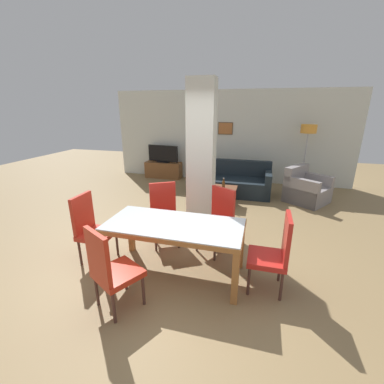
% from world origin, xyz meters
% --- Properties ---
extents(ground_plane, '(18.00, 18.00, 0.00)m').
position_xyz_m(ground_plane, '(0.00, 0.00, 0.00)').
color(ground_plane, olive).
extents(back_wall, '(7.20, 0.09, 2.70)m').
position_xyz_m(back_wall, '(-0.00, 5.01, 1.35)').
color(back_wall, silver).
rests_on(back_wall, ground_plane).
extents(divider_pillar, '(0.49, 0.36, 2.70)m').
position_xyz_m(divider_pillar, '(-0.03, 1.63, 1.35)').
color(divider_pillar, silver).
rests_on(divider_pillar, ground_plane).
extents(dining_table, '(1.83, 0.85, 0.76)m').
position_xyz_m(dining_table, '(0.00, 0.00, 0.61)').
color(dining_table, '#A86834').
rests_on(dining_table, ground_plane).
extents(dining_chair_far_left, '(0.63, 0.63, 1.02)m').
position_xyz_m(dining_chair_far_left, '(-0.46, 0.79, 0.55)').
color(dining_chair_far_left, red).
rests_on(dining_chair_far_left, ground_plane).
extents(dining_chair_head_left, '(0.46, 0.46, 1.02)m').
position_xyz_m(dining_chair_head_left, '(-1.29, 0.00, 0.55)').
color(dining_chair_head_left, red).
rests_on(dining_chair_head_left, ground_plane).
extents(dining_chair_far_right, '(0.63, 0.63, 1.02)m').
position_xyz_m(dining_chair_far_right, '(0.46, 0.77, 0.55)').
color(dining_chair_far_right, red).
rests_on(dining_chair_far_right, ground_plane).
extents(dining_chair_head_right, '(0.46, 0.46, 1.02)m').
position_xyz_m(dining_chair_head_right, '(1.29, 0.00, 0.55)').
color(dining_chair_head_right, red).
rests_on(dining_chair_head_right, ground_plane).
extents(dining_chair_near_left, '(0.62, 0.62, 1.02)m').
position_xyz_m(dining_chair_near_left, '(-0.45, -0.83, 0.55)').
color(dining_chair_near_left, red).
rests_on(dining_chair_near_left, ground_plane).
extents(sofa, '(2.05, 0.95, 0.84)m').
position_xyz_m(sofa, '(0.30, 3.75, 0.29)').
color(sofa, '#19242B').
rests_on(sofa, ground_plane).
extents(armchair, '(1.18, 1.18, 0.85)m').
position_xyz_m(armchair, '(2.14, 3.53, 0.30)').
color(armchair, gray).
rests_on(armchair, ground_plane).
extents(coffee_table, '(0.66, 0.50, 0.43)m').
position_xyz_m(coffee_table, '(0.22, 2.79, 0.22)').
color(coffee_table, brown).
rests_on(coffee_table, ground_plane).
extents(bottle, '(0.07, 0.07, 0.26)m').
position_xyz_m(bottle, '(0.25, 2.68, 0.53)').
color(bottle, '#4C2D14').
rests_on(bottle, coffee_table).
extents(tv_stand, '(1.17, 0.40, 0.51)m').
position_xyz_m(tv_stand, '(-2.02, 4.73, 0.26)').
color(tv_stand, brown).
rests_on(tv_stand, ground_plane).
extents(tv_screen, '(1.02, 0.25, 0.54)m').
position_xyz_m(tv_screen, '(-2.02, 4.73, 0.78)').
color(tv_screen, black).
rests_on(tv_screen, tv_stand).
extents(floor_lamp, '(0.40, 0.40, 1.78)m').
position_xyz_m(floor_lamp, '(2.17, 4.54, 1.52)').
color(floor_lamp, '#B7B7BC').
rests_on(floor_lamp, ground_plane).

